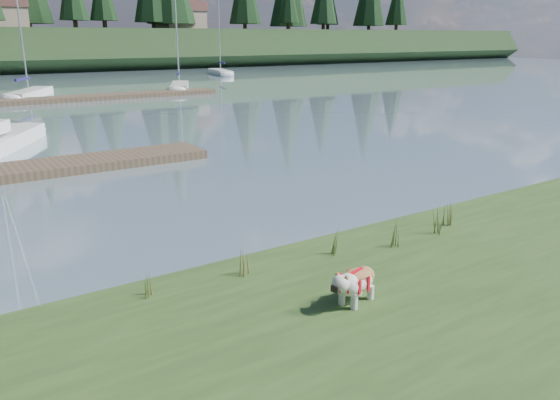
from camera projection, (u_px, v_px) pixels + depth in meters
ground at (2, 105)px, 35.49m from camera, size 200.00×200.00×0.00m
bank at (419, 388)px, 6.69m from camera, size 60.00×9.00×0.35m
bulldog at (356, 280)px, 8.37m from camera, size 1.00×0.55×0.59m
dock_far at (34, 101)px, 36.50m from camera, size 26.00×2.20×0.30m
sailboat_bg_2 at (32, 92)px, 40.15m from camera, size 4.75×6.96×10.88m
sailboat_bg_4 at (180, 86)px, 45.60m from camera, size 4.09×6.62×10.04m
sailboat_bg_5 at (219, 72)px, 63.73m from camera, size 3.30×7.65×10.81m
weed_0 at (246, 262)px, 9.40m from camera, size 0.17×0.14×0.56m
weed_1 at (335, 243)px, 10.25m from camera, size 0.17×0.14×0.56m
weed_2 at (439, 223)px, 11.36m from camera, size 0.17×0.14×0.56m
weed_3 at (148, 285)px, 8.62m from camera, size 0.17×0.14×0.47m
weed_4 at (394, 236)px, 10.64m from camera, size 0.17×0.14×0.52m
weed_5 at (448, 214)px, 11.85m from camera, size 0.17×0.14×0.60m
mud_lip at (242, 272)px, 10.23m from camera, size 60.00×0.50×0.14m
house_2 at (181, 15)px, 80.37m from camera, size 6.30×5.30×4.65m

